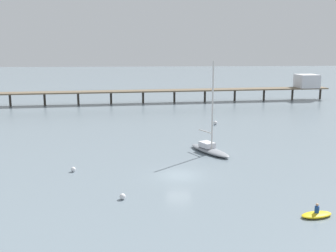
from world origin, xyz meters
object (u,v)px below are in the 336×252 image
at_px(sailboat_gray, 209,147).
at_px(mooring_buoy_mid, 123,196).
at_px(dinghy_yellow, 317,214).
at_px(mooring_buoy_far, 215,123).
at_px(pier, 222,87).
at_px(mooring_buoy_outer, 73,169).

bearing_deg(sailboat_gray, mooring_buoy_mid, -124.27).
relative_size(dinghy_yellow, mooring_buoy_far, 4.19).
distance_m(pier, mooring_buoy_mid, 63.40).
bearing_deg(pier, dinghy_yellow, -94.32).
distance_m(sailboat_gray, mooring_buoy_outer, 17.22).
bearing_deg(pier, sailboat_gray, -102.85).
xyz_separation_m(dinghy_yellow, mooring_buoy_far, (-1.51, 37.02, 0.13)).
relative_size(dinghy_yellow, mooring_buoy_mid, 5.25).
relative_size(pier, mooring_buoy_far, 120.54).
height_order(dinghy_yellow, mooring_buoy_outer, dinghy_yellow).
bearing_deg(dinghy_yellow, mooring_buoy_mid, 163.46).
bearing_deg(pier, mooring_buoy_outer, -116.77).
distance_m(pier, mooring_buoy_far, 28.44).
height_order(dinghy_yellow, mooring_buoy_far, dinghy_yellow).
distance_m(mooring_buoy_mid, mooring_buoy_outer, 9.96).
xyz_separation_m(pier, dinghy_yellow, (-4.87, -64.56, -3.23)).
xyz_separation_m(mooring_buoy_far, mooring_buoy_outer, (-19.72, -24.19, -0.07)).
bearing_deg(mooring_buoy_far, dinghy_yellow, -87.67).
bearing_deg(mooring_buoy_far, mooring_buoy_outer, -129.18).
distance_m(sailboat_gray, mooring_buoy_mid, 18.09).
xyz_separation_m(sailboat_gray, mooring_buoy_outer, (-15.84, -6.75, -0.40)).
xyz_separation_m(mooring_buoy_mid, mooring_buoy_outer, (-5.66, 8.20, -0.01)).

